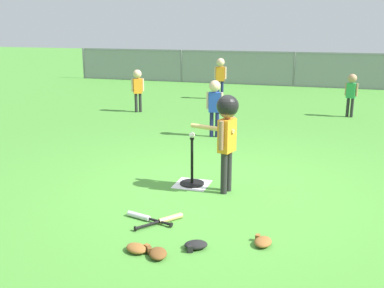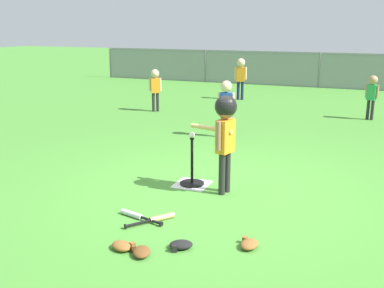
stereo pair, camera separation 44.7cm
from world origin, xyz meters
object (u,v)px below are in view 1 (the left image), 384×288
at_px(spare_bat_silver, 143,217).
at_px(glove_by_plate, 137,248).
at_px(fielder_deep_center, 138,85).
at_px(glove_outfield_drop, 263,242).
at_px(baseball_on_tee, 192,135).
at_px(batting_tee, 192,177).
at_px(fielder_deep_left, 220,73).
at_px(glove_near_bats, 158,253).
at_px(fielder_near_left, 215,101).
at_px(fielder_deep_right, 351,89).
at_px(glove_tossed_aside, 196,245).
at_px(spare_bat_wood, 166,220).
at_px(batter_child, 227,124).

distance_m(spare_bat_silver, glove_by_plate, 0.71).
height_order(fielder_deep_center, glove_outfield_drop, fielder_deep_center).
bearing_deg(baseball_on_tee, glove_outfield_drop, -50.66).
relative_size(batting_tee, glove_by_plate, 2.39).
xyz_separation_m(fielder_deep_left, glove_near_bats, (1.62, -8.80, -0.70)).
height_order(fielder_near_left, spare_bat_silver, fielder_near_left).
bearing_deg(fielder_deep_right, fielder_deep_center, -169.49).
height_order(glove_near_bats, glove_tossed_aside, same).
distance_m(baseball_on_tee, spare_bat_wood, 1.37).
relative_size(baseball_on_tee, fielder_near_left, 0.07).
bearing_deg(spare_bat_silver, glove_by_plate, -71.32).
distance_m(fielder_near_left, glove_by_plate, 4.55).
xyz_separation_m(baseball_on_tee, glove_outfield_drop, (1.15, -1.40, -0.63)).
height_order(glove_tossed_aside, glove_outfield_drop, same).
height_order(glove_by_plate, glove_tossed_aside, same).
relative_size(batter_child, fielder_near_left, 1.16).
relative_size(glove_by_plate, glove_tossed_aside, 0.99).
bearing_deg(fielder_deep_center, fielder_near_left, -37.76).
distance_m(batting_tee, spare_bat_wood, 1.21).
height_order(fielder_deep_center, glove_by_plate, fielder_deep_center).
height_order(batting_tee, fielder_deep_left, fielder_deep_left).
bearing_deg(batter_child, batting_tee, 164.51).
distance_m(spare_bat_silver, glove_outfield_drop, 1.33).
bearing_deg(fielder_deep_left, fielder_near_left, -77.39).
xyz_separation_m(batting_tee, glove_tossed_aside, (0.56, -1.66, -0.06)).
bearing_deg(glove_by_plate, baseball_on_tee, 91.79).
height_order(batting_tee, fielder_near_left, fielder_near_left).
distance_m(glove_by_plate, glove_near_bats, 0.22).
bearing_deg(glove_by_plate, glove_near_bats, -8.25).
height_order(batter_child, fielder_deep_left, batter_child).
bearing_deg(baseball_on_tee, batting_tee, 0.00).
distance_m(glove_tossed_aside, glove_outfield_drop, 0.65).
bearing_deg(glove_tossed_aside, fielder_deep_center, 118.44).
distance_m(fielder_deep_center, glove_tossed_aside, 6.95).
distance_m(batter_child, glove_near_bats, 1.98).
relative_size(fielder_deep_right, glove_outfield_drop, 4.12).
distance_m(glove_by_plate, glove_tossed_aside, 0.55).
distance_m(baseball_on_tee, fielder_deep_right, 5.71).
bearing_deg(batting_tee, fielder_deep_right, 68.72).
relative_size(batter_child, fielder_deep_left, 1.08).
xyz_separation_m(batter_child, glove_near_bats, (-0.21, -1.78, -0.84)).
bearing_deg(glove_by_plate, glove_outfield_drop, 23.78).
distance_m(batting_tee, batter_child, 0.93).
bearing_deg(spare_bat_silver, fielder_deep_left, 98.24).
relative_size(spare_bat_wood, glove_outfield_drop, 2.09).
distance_m(fielder_deep_left, glove_near_bats, 8.97).
distance_m(fielder_near_left, glove_tossed_aside, 4.41).
distance_m(baseball_on_tee, glove_by_plate, 1.99).
relative_size(batting_tee, baseball_on_tee, 8.54).
xyz_separation_m(batter_child, fielder_deep_center, (-3.22, 4.56, -0.23)).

